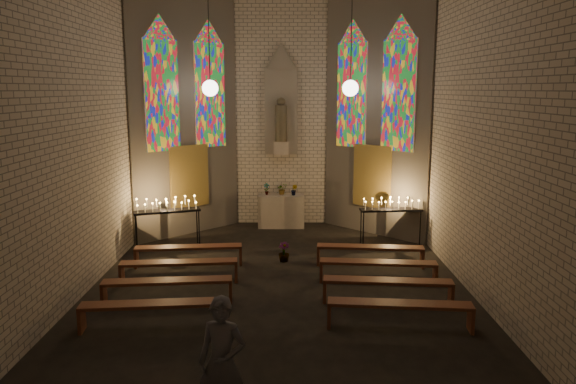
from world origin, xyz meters
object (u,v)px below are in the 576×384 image
object	(u,v)px
altar	(281,211)
votive_stand_left	(167,208)
aisle_flower_pot	(284,252)
visitor	(222,362)
votive_stand_right	(391,206)

from	to	relation	value
altar	votive_stand_left	xyz separation A→B (m)	(-3.00, -2.28, 0.59)
aisle_flower_pot	visitor	size ratio (longest dim) A/B	0.29
altar	aisle_flower_pot	xyz separation A→B (m)	(0.11, -3.52, -0.26)
aisle_flower_pot	votive_stand_left	bearing A→B (deg)	158.16
altar	visitor	size ratio (longest dim) A/B	0.83
votive_stand_left	visitor	distance (m)	8.39
visitor	aisle_flower_pot	bearing A→B (deg)	97.14
altar	votive_stand_left	distance (m)	3.81
votive_stand_left	votive_stand_right	xyz separation A→B (m)	(6.00, 0.34, -0.04)
aisle_flower_pot	visitor	bearing A→B (deg)	-96.06
aisle_flower_pot	votive_stand_right	distance (m)	3.40
aisle_flower_pot	visitor	world-z (taller)	visitor
aisle_flower_pot	votive_stand_right	bearing A→B (deg)	28.64
altar	visitor	world-z (taller)	visitor
altar	votive_stand_right	distance (m)	3.62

